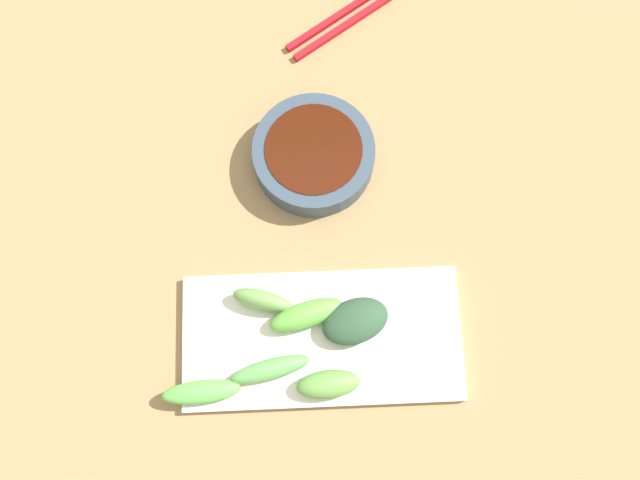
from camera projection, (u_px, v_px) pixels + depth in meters
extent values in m
cube|color=#9A7B4F|center=(316.00, 286.00, 0.84)|extent=(2.10, 2.10, 0.02)
cylinder|color=#364655|center=(316.00, 155.00, 0.85)|extent=(0.14, 0.14, 0.04)
cylinder|color=#3E1406|center=(316.00, 152.00, 0.85)|extent=(0.11, 0.11, 0.02)
cube|color=silver|center=(324.00, 338.00, 0.81)|extent=(0.15, 0.31, 0.01)
ellipsoid|color=#61B140|center=(308.00, 315.00, 0.80)|extent=(0.05, 0.09, 0.03)
ellipsoid|color=#60A852|center=(273.00, 369.00, 0.78)|extent=(0.04, 0.09, 0.02)
ellipsoid|color=#65A147|center=(331.00, 384.00, 0.78)|extent=(0.04, 0.07, 0.03)
ellipsoid|color=#5EBA4C|center=(204.00, 392.00, 0.78)|extent=(0.03, 0.09, 0.02)
ellipsoid|color=#6C9E4D|center=(264.00, 300.00, 0.80)|extent=(0.04, 0.07, 0.03)
ellipsoid|color=#2D4E33|center=(358.00, 321.00, 0.79)|extent=(0.07, 0.09, 0.03)
cube|color=#B4141B|center=(362.00, 2.00, 0.93)|extent=(0.14, 0.20, 0.01)
cube|color=#B4141B|center=(370.00, 11.00, 0.92)|extent=(0.14, 0.20, 0.01)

